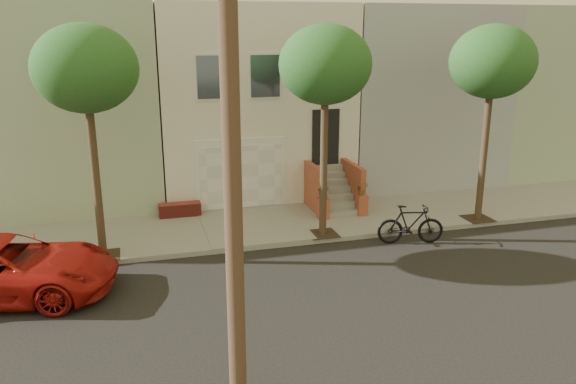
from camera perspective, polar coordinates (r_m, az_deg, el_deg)
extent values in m
plane|color=black|center=(13.99, 4.82, -10.54)|extent=(90.00, 90.00, 0.00)
cube|color=gray|center=(18.67, -0.86, -3.26)|extent=(40.00, 3.70, 0.15)
cube|color=beige|center=(23.47, -4.59, 9.64)|extent=(7.00, 8.00, 7.00)
cube|color=gray|center=(23.16, -21.51, 8.51)|extent=(6.50, 8.00, 7.00)
cube|color=gray|center=(25.65, 10.72, 9.96)|extent=(6.50, 8.00, 7.00)
cube|color=gray|center=(29.10, 22.47, 9.73)|extent=(6.50, 8.00, 7.00)
cube|color=silver|center=(19.85, -4.77, 1.85)|extent=(3.20, 0.12, 2.50)
cube|color=silver|center=(19.82, -4.73, 1.53)|extent=(2.90, 0.06, 2.20)
cube|color=gray|center=(18.45, -3.57, -3.26)|extent=(3.20, 3.70, 0.02)
cube|color=maroon|center=(19.55, -10.86, -1.75)|extent=(1.40, 0.45, 0.44)
cube|color=black|center=(20.35, 3.82, 5.54)|extent=(1.00, 0.06, 2.00)
cube|color=#3F4751|center=(19.11, -7.68, 11.41)|extent=(1.00, 0.06, 1.40)
cube|color=silver|center=(19.13, -7.69, 11.41)|extent=(1.15, 0.05, 1.55)
cube|color=#3F4751|center=(19.45, -2.31, 11.61)|extent=(1.00, 0.06, 1.40)
cube|color=silver|center=(19.47, -2.33, 11.62)|extent=(1.15, 0.05, 1.55)
cube|color=#3F4751|center=(19.94, 2.83, 11.72)|extent=(1.00, 0.06, 1.40)
cube|color=silver|center=(19.96, 2.81, 11.72)|extent=(1.15, 0.05, 1.55)
cube|color=gray|center=(19.29, 5.45, -2.15)|extent=(1.20, 0.28, 0.20)
cube|color=gray|center=(19.48, 5.17, -1.34)|extent=(1.20, 0.28, 0.20)
cube|color=gray|center=(19.67, 4.90, -0.55)|extent=(1.20, 0.28, 0.20)
cube|color=gray|center=(19.86, 4.63, 0.22)|extent=(1.20, 0.28, 0.20)
cube|color=gray|center=(20.06, 4.37, 0.98)|extent=(1.20, 0.28, 0.20)
cube|color=gray|center=(20.27, 4.12, 1.73)|extent=(1.20, 0.28, 0.20)
cube|color=gray|center=(20.48, 3.87, 2.46)|extent=(1.20, 0.28, 0.20)
cube|color=#994732|center=(19.61, 2.72, 0.35)|extent=(0.18, 1.96, 1.60)
cube|color=#994732|center=(20.08, 6.52, 0.64)|extent=(0.18, 1.96, 1.60)
cube|color=#994732|center=(18.94, 3.53, -1.65)|extent=(0.35, 0.35, 0.70)
imported|color=#1A4819|center=(18.78, 3.56, 0.02)|extent=(0.40, 0.35, 0.45)
cube|color=#994732|center=(19.43, 7.44, -1.30)|extent=(0.35, 0.35, 0.70)
imported|color=#1A4819|center=(19.27, 7.50, 0.33)|extent=(0.41, 0.35, 0.45)
cube|color=#2D2116|center=(16.78, -18.12, -6.09)|extent=(0.90, 0.90, 0.02)
cylinder|color=#332417|center=(16.14, -18.76, 0.83)|extent=(0.22, 0.22, 4.20)
ellipsoid|color=#1A4819|center=(15.66, -19.77, 11.65)|extent=(2.70, 2.57, 2.29)
cube|color=#2D2116|center=(17.61, 3.50, -4.23)|extent=(0.90, 0.90, 0.02)
cylinder|color=#332417|center=(17.00, 3.62, 2.41)|extent=(0.22, 0.22, 4.20)
ellipsoid|color=#1A4819|center=(16.55, 3.81, 12.73)|extent=(2.70, 2.57, 2.29)
cube|color=#2D2116|center=(20.01, 18.58, -2.55)|extent=(0.90, 0.90, 0.02)
cylinder|color=#332417|center=(19.48, 19.12, 3.31)|extent=(0.22, 0.22, 4.20)
ellipsoid|color=#1A4819|center=(19.09, 19.97, 12.26)|extent=(2.70, 2.57, 2.29)
cylinder|color=#442D1F|center=(8.71, -5.82, 7.72)|extent=(0.30, 0.30, 10.00)
imported|color=#A2140F|center=(15.30, -26.79, -6.89)|extent=(5.70, 3.50, 1.48)
imported|color=black|center=(17.45, 12.27, -3.21)|extent=(2.09, 0.99, 1.21)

